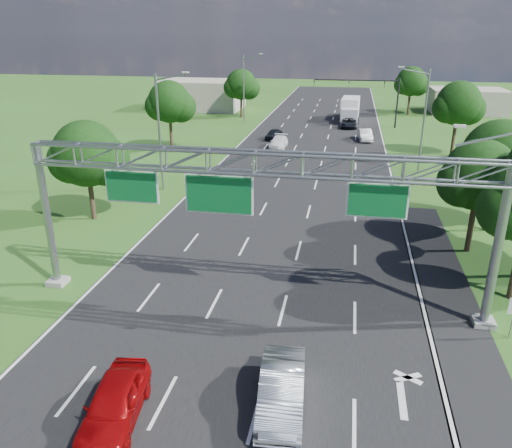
% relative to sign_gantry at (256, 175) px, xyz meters
% --- Properties ---
extents(ground, '(220.00, 220.00, 0.00)m').
position_rel_sign_gantry_xyz_m(ground, '(-0.33, 18.00, -6.89)').
color(ground, '#2E4E17').
rests_on(ground, ground).
extents(road, '(18.00, 180.00, 0.02)m').
position_rel_sign_gantry_xyz_m(road, '(-0.33, 18.00, -6.89)').
color(road, black).
rests_on(road, ground).
extents(road_flare, '(3.00, 30.00, 0.02)m').
position_rel_sign_gantry_xyz_m(road_flare, '(9.87, 2.00, -6.89)').
color(road_flare, black).
rests_on(road_flare, ground).
extents(sign_gantry, '(23.50, 1.00, 9.56)m').
position_rel_sign_gantry_xyz_m(sign_gantry, '(0.00, 0.00, 0.00)').
color(sign_gantry, gray).
rests_on(sign_gantry, ground).
extents(traffic_signal, '(12.21, 0.24, 7.00)m').
position_rel_sign_gantry_xyz_m(traffic_signal, '(7.15, 53.00, -1.72)').
color(traffic_signal, black).
rests_on(traffic_signal, ground).
extents(streetlight_l_near, '(2.97, 0.22, 10.16)m').
position_rel_sign_gantry_xyz_m(streetlight_l_near, '(-11.63, 18.00, -1.31)').
color(streetlight_l_near, gray).
rests_on(streetlight_l_near, ground).
extents(streetlight_l_far, '(2.97, 0.22, 10.16)m').
position_rel_sign_gantry_xyz_m(streetlight_l_far, '(-11.63, 53.00, -1.31)').
color(streetlight_l_far, gray).
rests_on(streetlight_l_far, ground).
extents(streetlight_r_mid, '(2.97, 0.22, 10.16)m').
position_rel_sign_gantry_xyz_m(streetlight_r_mid, '(10.97, 28.00, -1.31)').
color(streetlight_r_mid, gray).
rests_on(streetlight_r_mid, ground).
extents(tree_verge_la, '(5.76, 4.80, 7.40)m').
position_rel_sign_gantry_xyz_m(tree_verge_la, '(-14.25, 10.04, -2.13)').
color(tree_verge_la, '#2D2116').
rests_on(tree_verge_la, ground).
extents(tree_verge_lb, '(5.76, 4.80, 8.06)m').
position_rel_sign_gantry_xyz_m(tree_verge_lb, '(-16.25, 33.04, -1.48)').
color(tree_verge_lb, '#2D2116').
rests_on(tree_verge_lb, ground).
extents(tree_verge_lc, '(5.76, 4.80, 7.62)m').
position_rel_sign_gantry_xyz_m(tree_verge_lc, '(-13.25, 58.04, -1.92)').
color(tree_verge_lc, '#2D2116').
rests_on(tree_verge_lc, ground).
extents(tree_verge_rd, '(5.76, 4.80, 8.28)m').
position_rel_sign_gantry_xyz_m(tree_verge_rd, '(15.75, 36.04, -1.26)').
color(tree_verge_rd, '#2D2116').
rests_on(tree_verge_rd, ground).
extents(tree_verge_re, '(5.76, 4.80, 7.84)m').
position_rel_sign_gantry_xyz_m(tree_verge_re, '(13.75, 66.04, -1.70)').
color(tree_verge_re, '#2D2116').
rests_on(tree_verge_re, ground).
extents(building_left, '(14.00, 10.00, 5.00)m').
position_rel_sign_gantry_xyz_m(building_left, '(-22.33, 66.00, -4.39)').
color(building_left, gray).
rests_on(building_left, ground).
extents(building_right, '(12.00, 9.00, 4.00)m').
position_rel_sign_gantry_xyz_m(building_right, '(23.67, 70.00, -4.89)').
color(building_right, gray).
rests_on(building_right, ground).
extents(red_coupe, '(2.43, 4.76, 1.55)m').
position_rel_sign_gantry_xyz_m(red_coupe, '(-3.47, -9.19, -6.12)').
color(red_coupe, '#940609').
rests_on(red_coupe, ground).
extents(silver_sedan, '(2.00, 4.83, 1.55)m').
position_rel_sign_gantry_xyz_m(silver_sedan, '(2.35, -7.37, -6.11)').
color(silver_sedan, '#A7ADB3').
rests_on(silver_sedan, ground).
extents(car_queue_a, '(1.91, 4.68, 1.36)m').
position_rel_sign_gantry_xyz_m(car_queue_a, '(-4.10, 36.70, -6.21)').
color(car_queue_a, white).
rests_on(car_queue_a, ground).
extents(car_queue_b, '(2.22, 4.77, 1.32)m').
position_rel_sign_gantry_xyz_m(car_queue_b, '(4.07, 51.89, -6.23)').
color(car_queue_b, black).
rests_on(car_queue_b, ground).
extents(car_queue_c, '(2.05, 4.00, 1.30)m').
position_rel_sign_gantry_xyz_m(car_queue_c, '(-5.46, 41.67, -6.24)').
color(car_queue_c, black).
rests_on(car_queue_c, ground).
extents(car_queue_d, '(2.06, 4.56, 1.45)m').
position_rel_sign_gantry_xyz_m(car_queue_d, '(6.19, 43.05, -6.17)').
color(car_queue_d, silver).
rests_on(car_queue_d, ground).
extents(box_truck, '(2.95, 9.15, 3.42)m').
position_rel_sign_gantry_xyz_m(box_truck, '(4.06, 58.01, -5.25)').
color(box_truck, silver).
rests_on(box_truck, ground).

